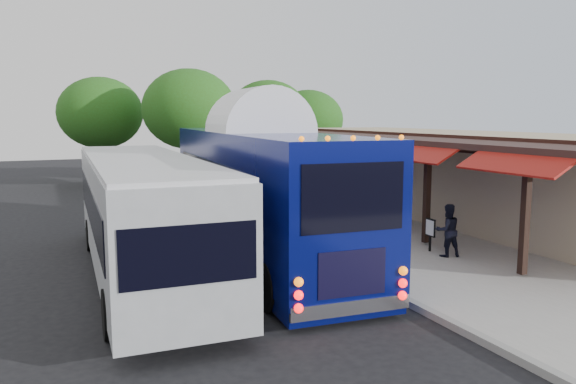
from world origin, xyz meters
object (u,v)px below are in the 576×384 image
city_bus (143,211)px  coach_bus (259,186)px  ped_b (447,230)px  ped_d (333,198)px  ped_a (322,220)px  ped_c (334,224)px  sign_board (430,229)px

city_bus → coach_bus: bearing=13.7°
ped_b → city_bus: bearing=-2.5°
city_bus → ped_d: bearing=29.4°
coach_bus → ped_a: coach_bus is taller
ped_d → ped_a: bearing=57.9°
ped_c → sign_board: (2.74, -1.11, -0.18)m
ped_d → city_bus: bearing=28.3°
sign_board → ped_c: bearing=160.4°
ped_b → ped_d: 6.20m
coach_bus → sign_board: size_ratio=12.65×
city_bus → ped_a: bearing=7.6°
coach_bus → sign_board: (4.79, -2.07, -1.35)m
ped_c → ped_d: (2.30, 4.36, 0.09)m
coach_bus → ped_a: (2.05, -0.18, -1.17)m
ped_d → sign_board: (0.44, -5.47, -0.27)m
city_bus → sign_board: (8.37, -1.32, -0.93)m
ped_a → ped_d: ped_d is taller
city_bus → ped_b: city_bus is taller
ped_b → ped_c: size_ratio=0.91×
ped_b → sign_board: bearing=-73.9°
ped_c → ped_d: size_ratio=0.90×
ped_a → ped_d: 4.25m
ped_a → sign_board: 3.34m
city_bus → sign_board: size_ratio=11.81×
city_bus → ped_d: size_ratio=6.26×
city_bus → ped_c: bearing=-0.4°
city_bus → ped_d: (7.94, 4.15, -0.66)m
ped_b → sign_board: size_ratio=1.54×
ped_b → ped_d: size_ratio=0.82×
coach_bus → ped_c: (2.05, -0.96, -1.17)m
ped_c → city_bus: bearing=-30.7°
ped_c → sign_board: size_ratio=1.70×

